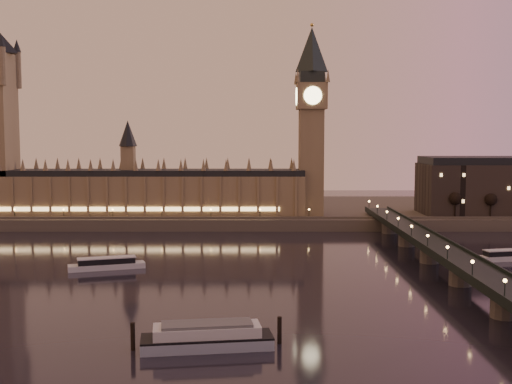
# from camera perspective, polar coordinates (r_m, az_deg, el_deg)

# --- Properties ---
(ground) EXTENTS (700.00, 700.00, 0.00)m
(ground) POSITION_cam_1_polar(r_m,az_deg,el_deg) (236.10, -5.82, -7.19)
(ground) COLOR black
(ground) RESTS_ON ground
(far_embankment) EXTENTS (560.00, 130.00, 6.00)m
(far_embankment) POSITION_cam_1_polar(r_m,az_deg,el_deg) (397.38, 0.87, -1.72)
(far_embankment) COLOR #423D35
(far_embankment) RESTS_ON ground
(palace_of_westminster) EXTENTS (180.00, 26.62, 52.00)m
(palace_of_westminster) POSITION_cam_1_polar(r_m,az_deg,el_deg) (357.37, -10.32, 0.45)
(palace_of_westminster) COLOR brown
(palace_of_westminster) RESTS_ON ground
(big_ben) EXTENTS (17.68, 17.68, 104.00)m
(big_ben) POSITION_cam_1_polar(r_m,az_deg,el_deg) (352.10, 4.94, 7.33)
(big_ben) COLOR brown
(big_ben) RESTS_ON ground
(westminster_bridge) EXTENTS (13.20, 260.00, 15.30)m
(westminster_bridge) POSITION_cam_1_polar(r_m,az_deg,el_deg) (243.54, 16.26, -5.67)
(westminster_bridge) COLOR black
(westminster_bridge) RESTS_ON ground
(bare_tree_0) EXTENTS (6.62, 6.62, 13.46)m
(bare_tree_0) POSITION_cam_1_polar(r_m,az_deg,el_deg) (356.38, 17.25, -0.62)
(bare_tree_0) COLOR black
(bare_tree_0) RESTS_ON ground
(bare_tree_1) EXTENTS (6.62, 6.62, 13.46)m
(bare_tree_1) POSITION_cam_1_polar(r_m,az_deg,el_deg) (361.83, 19.83, -0.61)
(bare_tree_1) COLOR black
(bare_tree_1) RESTS_ON ground
(cruise_boat_a) EXTENTS (28.65, 14.25, 4.50)m
(cruise_boat_a) POSITION_cam_1_polar(r_m,az_deg,el_deg) (247.95, -13.13, -6.24)
(cruise_boat_a) COLOR silver
(cruise_boat_a) RESTS_ON ground
(cruise_boat_b) EXTENTS (24.44, 10.59, 4.38)m
(cruise_boat_b) POSITION_cam_1_polar(r_m,az_deg,el_deg) (276.67, 21.32, -5.29)
(cruise_boat_b) COLOR silver
(cruise_boat_b) RESTS_ON ground
(moored_barge) EXTENTS (35.49, 12.84, 6.56)m
(moored_barge) POSITION_cam_1_polar(r_m,az_deg,el_deg) (155.10, -4.38, -12.70)
(moored_barge) COLOR #8D9CB4
(moored_barge) RESTS_ON ground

